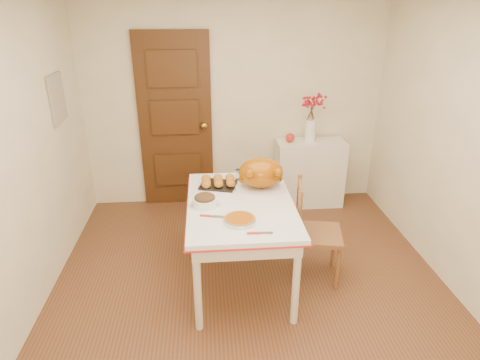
{
  "coord_description": "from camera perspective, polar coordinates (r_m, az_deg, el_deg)",
  "views": [
    {
      "loc": [
        -0.35,
        -2.78,
        2.33
      ],
      "look_at": [
        -0.08,
        0.35,
        0.97
      ],
      "focal_mm": 30.82,
      "sensor_mm": 36.0,
      "label": 1
    }
  ],
  "objects": [
    {
      "name": "door_back",
      "position": [
        4.94,
        -8.92,
        7.89
      ],
      "size": [
        0.85,
        0.06,
        2.06
      ],
      "primitive_type": "cube",
      "color": "#391E0D",
      "rests_on": "ground"
    },
    {
      "name": "pumpkin_pie",
      "position": [
        3.14,
        -0.04,
        -5.41
      ],
      "size": [
        0.31,
        0.31,
        0.05
      ],
      "primitive_type": "cylinder",
      "rotation": [
        0.0,
        0.0,
        -0.33
      ],
      "color": "#9C4B08",
      "rests_on": "kitchen_table"
    },
    {
      "name": "shaker_pair",
      "position": [
        3.88,
        3.43,
        0.68
      ],
      "size": [
        0.09,
        0.06,
        0.08
      ],
      "primitive_type": null,
      "rotation": [
        0.0,
        0.0,
        0.36
      ],
      "color": "white",
      "rests_on": "kitchen_table"
    },
    {
      "name": "pie_server",
      "position": [
        3.0,
        2.78,
        -7.35
      ],
      "size": [
        0.19,
        0.06,
        0.01
      ],
      "primitive_type": null,
      "rotation": [
        0.0,
        0.0,
        -0.04
      ],
      "color": "silver",
      "rests_on": "kitchen_table"
    },
    {
      "name": "rolls_tray",
      "position": [
        3.74,
        -3.02,
        -0.25
      ],
      "size": [
        0.37,
        0.32,
        0.08
      ],
      "primitive_type": null,
      "rotation": [
        0.0,
        0.0,
        -0.28
      ],
      "color": "#9F6B1A",
      "rests_on": "kitchen_table"
    },
    {
      "name": "carving_knife",
      "position": [
        3.23,
        -3.52,
        -5.03
      ],
      "size": [
        0.24,
        0.11,
        0.01
      ],
      "primitive_type": null,
      "rotation": [
        0.0,
        0.0,
        -0.22
      ],
      "color": "silver",
      "rests_on": "kitchen_table"
    },
    {
      "name": "drinking_glass",
      "position": [
        3.88,
        -0.24,
        0.78
      ],
      "size": [
        0.06,
        0.06,
        0.1
      ],
      "primitive_type": "cylinder",
      "rotation": [
        0.0,
        0.0,
        0.08
      ],
      "color": "white",
      "rests_on": "kitchen_table"
    },
    {
      "name": "chair_oak",
      "position": [
        3.72,
        10.72,
        -7.07
      ],
      "size": [
        0.49,
        0.49,
        0.93
      ],
      "primitive_type": null,
      "rotation": [
        0.0,
        0.0,
        1.37
      ],
      "color": "brown",
      "rests_on": "floor"
    },
    {
      "name": "stuffing_dish",
      "position": [
        3.39,
        -4.89,
        -2.8
      ],
      "size": [
        0.28,
        0.24,
        0.1
      ],
      "primitive_type": null,
      "rotation": [
        0.0,
        0.0,
        -0.18
      ],
      "color": "brown",
      "rests_on": "kitchen_table"
    },
    {
      "name": "apple",
      "position": [
        4.89,
        6.96,
        5.83
      ],
      "size": [
        0.11,
        0.11,
        0.11
      ],
      "primitive_type": "sphere",
      "color": "red",
      "rests_on": "sideboard"
    },
    {
      "name": "photo_board",
      "position": [
        4.29,
        -23.99,
        10.31
      ],
      "size": [
        0.03,
        0.35,
        0.45
      ],
      "primitive_type": "cube",
      "color": "#ADA88C",
      "rests_on": "ground"
    },
    {
      "name": "turkey_platter",
      "position": [
        3.63,
        2.92,
        0.78
      ],
      "size": [
        0.5,
        0.42,
        0.29
      ],
      "primitive_type": null,
      "rotation": [
        0.0,
        0.0,
        -0.12
      ],
      "color": "#9B4A01",
      "rests_on": "kitchen_table"
    },
    {
      "name": "berry_vase",
      "position": [
        4.88,
        9.81,
        8.35
      ],
      "size": [
        0.29,
        0.29,
        0.55
      ],
      "primitive_type": null,
      "color": "white",
      "rests_on": "sideboard"
    },
    {
      "name": "kitchen_table",
      "position": [
        3.65,
        0.07,
        -8.62
      ],
      "size": [
        0.9,
        1.32,
        0.79
      ],
      "primitive_type": null,
      "color": "white",
      "rests_on": "floor"
    },
    {
      "name": "wall_back",
      "position": [
        4.91,
        -0.75,
        10.74
      ],
      "size": [
        3.5,
        0.0,
        2.5
      ],
      "primitive_type": "cube",
      "color": "beige",
      "rests_on": "ground"
    },
    {
      "name": "floor",
      "position": [
        3.65,
        1.8,
        -16.31
      ],
      "size": [
        3.5,
        4.0,
        0.0
      ],
      "primitive_type": "cube",
      "color": "#552D14",
      "rests_on": "ground"
    },
    {
      "name": "sideboard",
      "position": [
        5.11,
        9.55,
        0.95
      ],
      "size": [
        0.81,
        0.36,
        0.81
      ],
      "primitive_type": "cube",
      "color": "silver",
      "rests_on": "floor"
    },
    {
      "name": "wall_left",
      "position": [
        3.3,
        -29.72,
        1.08
      ],
      "size": [
        0.0,
        4.0,
        2.5
      ],
      "primitive_type": "cube",
      "color": "beige",
      "rests_on": "ground"
    }
  ]
}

